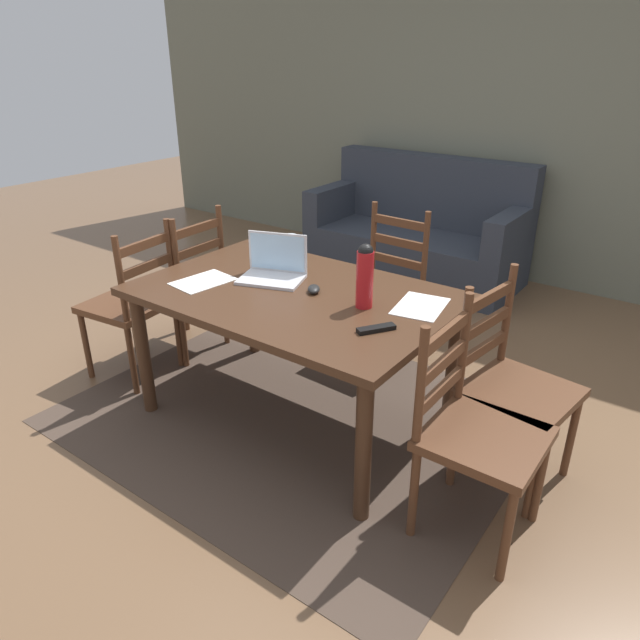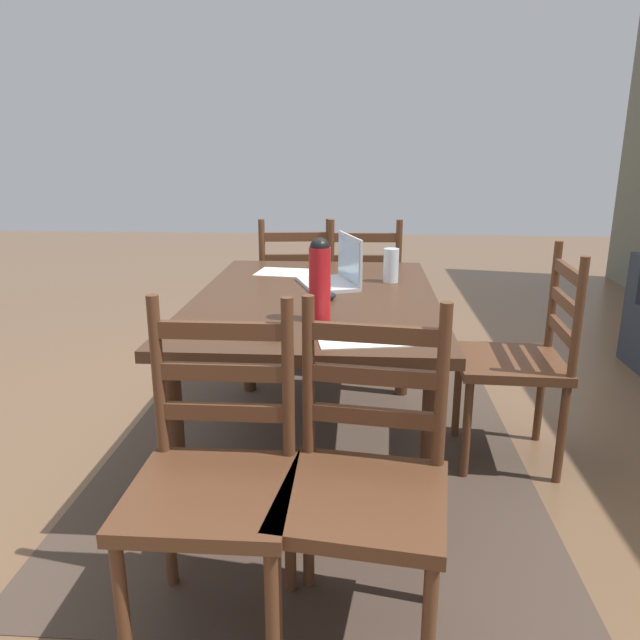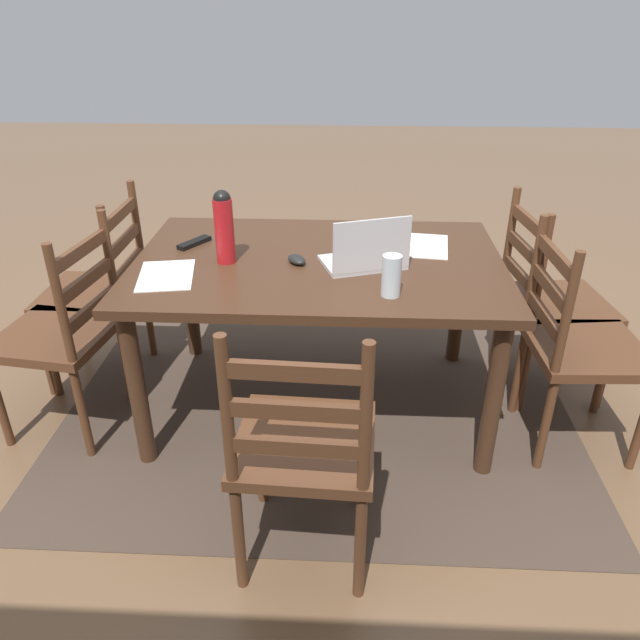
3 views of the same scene
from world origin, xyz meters
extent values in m
plane|color=brown|center=(0.00, 0.00, 0.00)|extent=(14.00, 14.00, 0.00)
cube|color=#47382D|center=(0.00, 0.00, 0.00)|extent=(2.32, 1.84, 0.01)
cube|color=#422819|center=(0.00, 0.00, 0.72)|extent=(1.54, 1.02, 0.04)
cylinder|color=#422819|center=(-0.69, -0.43, 0.35)|extent=(0.07, 0.07, 0.70)
cylinder|color=#422819|center=(0.69, -0.43, 0.35)|extent=(0.07, 0.07, 0.70)
cylinder|color=#422819|center=(-0.69, 0.43, 0.35)|extent=(0.07, 0.07, 0.70)
cylinder|color=#422819|center=(0.69, 0.43, 0.35)|extent=(0.07, 0.07, 0.70)
cube|color=#56331E|center=(1.10, -0.20, 0.45)|extent=(0.44, 0.44, 0.04)
cylinder|color=#56331E|center=(1.29, -0.01, 0.21)|extent=(0.04, 0.04, 0.43)
cylinder|color=#56331E|center=(1.29, -0.39, 0.21)|extent=(0.04, 0.04, 0.43)
cylinder|color=#56331E|center=(0.91, -0.01, 0.21)|extent=(0.04, 0.04, 0.43)
cylinder|color=#56331E|center=(0.91, -0.39, 0.21)|extent=(0.04, 0.04, 0.43)
cylinder|color=#56331E|center=(0.90, -0.01, 0.70)|extent=(0.04, 0.04, 0.50)
cylinder|color=#56331E|center=(0.90, -0.39, 0.70)|extent=(0.04, 0.04, 0.50)
cube|color=#56331E|center=(0.90, -0.20, 0.60)|extent=(0.02, 0.36, 0.05)
cube|color=#56331E|center=(0.90, -0.20, 0.72)|extent=(0.02, 0.36, 0.05)
cube|color=#56331E|center=(0.90, -0.20, 0.85)|extent=(0.02, 0.36, 0.05)
cube|color=#56331E|center=(-1.10, -0.20, 0.45)|extent=(0.49, 0.49, 0.04)
cylinder|color=#56331E|center=(-1.27, -0.41, 0.21)|extent=(0.04, 0.04, 0.43)
cylinder|color=#56331E|center=(-1.31, -0.04, 0.21)|extent=(0.04, 0.04, 0.43)
cylinder|color=#56331E|center=(-0.89, -0.37, 0.21)|extent=(0.04, 0.04, 0.43)
cylinder|color=#56331E|center=(-0.93, 0.01, 0.21)|extent=(0.04, 0.04, 0.43)
cylinder|color=#56331E|center=(-0.88, -0.37, 0.70)|extent=(0.04, 0.04, 0.50)
cylinder|color=#56331E|center=(-0.92, 0.01, 0.70)|extent=(0.04, 0.04, 0.50)
cube|color=#56331E|center=(-0.90, -0.18, 0.60)|extent=(0.06, 0.36, 0.05)
cube|color=#56331E|center=(-0.90, -0.18, 0.72)|extent=(0.06, 0.36, 0.05)
cube|color=#56331E|center=(-0.90, -0.18, 0.85)|extent=(0.06, 0.36, 0.05)
cube|color=#56331E|center=(1.10, 0.20, 0.45)|extent=(0.50, 0.50, 0.04)
cylinder|color=#56331E|center=(1.32, 0.37, 0.21)|extent=(0.04, 0.04, 0.43)
cylinder|color=#56331E|center=(1.26, -0.01, 0.21)|extent=(0.04, 0.04, 0.43)
cylinder|color=#56331E|center=(0.94, 0.42, 0.21)|extent=(0.04, 0.04, 0.43)
cylinder|color=#56331E|center=(0.89, 0.04, 0.21)|extent=(0.04, 0.04, 0.43)
cylinder|color=#56331E|center=(0.93, 0.42, 0.70)|extent=(0.04, 0.04, 0.50)
cylinder|color=#56331E|center=(0.88, 0.04, 0.70)|extent=(0.04, 0.04, 0.50)
cube|color=#56331E|center=(0.90, 0.23, 0.60)|extent=(0.07, 0.36, 0.05)
cube|color=#56331E|center=(0.90, 0.23, 0.72)|extent=(0.07, 0.36, 0.05)
cube|color=#56331E|center=(0.90, 0.23, 0.85)|extent=(0.07, 0.36, 0.05)
cube|color=#56331E|center=(0.00, 0.84, 0.45)|extent=(0.46, 0.46, 0.04)
cylinder|color=#56331E|center=(0.18, 0.64, 0.21)|extent=(0.04, 0.04, 0.43)
cylinder|color=#56331E|center=(-0.20, 0.66, 0.21)|extent=(0.04, 0.04, 0.43)
cylinder|color=#56331E|center=(0.20, 1.02, 0.21)|extent=(0.04, 0.04, 0.43)
cylinder|color=#56331E|center=(-0.18, 1.04, 0.21)|extent=(0.04, 0.04, 0.43)
cylinder|color=#56331E|center=(0.20, 1.03, 0.70)|extent=(0.04, 0.04, 0.50)
cylinder|color=#56331E|center=(-0.18, 1.05, 0.70)|extent=(0.04, 0.04, 0.50)
cube|color=#56331E|center=(0.01, 1.04, 0.60)|extent=(0.36, 0.04, 0.05)
cube|color=#56331E|center=(0.01, 1.04, 0.72)|extent=(0.36, 0.04, 0.05)
cube|color=#56331E|center=(0.01, 1.04, 0.85)|extent=(0.36, 0.04, 0.05)
cube|color=#56331E|center=(-1.10, 0.20, 0.45)|extent=(0.46, 0.46, 0.04)
cylinder|color=#56331E|center=(-1.28, 0.01, 0.21)|extent=(0.04, 0.04, 0.43)
cylinder|color=#56331E|center=(-1.30, 0.39, 0.21)|extent=(0.04, 0.04, 0.43)
cylinder|color=#56331E|center=(-0.90, 0.02, 0.21)|extent=(0.04, 0.04, 0.43)
cylinder|color=#56331E|center=(-0.92, 0.40, 0.21)|extent=(0.04, 0.04, 0.43)
cylinder|color=#56331E|center=(-0.89, 0.02, 0.70)|extent=(0.04, 0.04, 0.50)
cylinder|color=#56331E|center=(-0.91, 0.40, 0.70)|extent=(0.04, 0.04, 0.50)
cube|color=#56331E|center=(-0.90, 0.21, 0.60)|extent=(0.04, 0.36, 0.05)
cube|color=#56331E|center=(-0.90, 0.21, 0.72)|extent=(0.04, 0.36, 0.05)
cube|color=#56331E|center=(-0.90, 0.21, 0.85)|extent=(0.04, 0.36, 0.05)
cube|color=silver|center=(-0.18, 0.04, 0.74)|extent=(0.37, 0.31, 0.02)
cube|color=silver|center=(-0.22, 0.14, 0.86)|extent=(0.31, 0.12, 0.21)
cube|color=#A5CCEA|center=(-0.21, 0.13, 0.86)|extent=(0.28, 0.10, 0.19)
cylinder|color=red|center=(0.38, 0.04, 0.87)|extent=(0.08, 0.08, 0.27)
sphere|color=black|center=(0.38, 0.04, 1.00)|extent=(0.07, 0.07, 0.07)
cylinder|color=silver|center=(-0.28, 0.33, 0.81)|extent=(0.07, 0.07, 0.16)
ellipsoid|color=black|center=(0.09, 0.05, 0.75)|extent=(0.11, 0.12, 0.03)
cube|color=black|center=(0.56, -0.14, 0.75)|extent=(0.13, 0.17, 0.02)
cube|color=white|center=(0.59, 0.20, 0.74)|extent=(0.26, 0.33, 0.00)
cube|color=white|center=(-0.46, -0.18, 0.74)|extent=(0.25, 0.32, 0.00)
camera|label=1|loc=(1.68, -2.07, 1.82)|focal=32.63mm
camera|label=2|loc=(2.53, 0.19, 1.36)|focal=34.38mm
camera|label=3|loc=(-0.12, 2.35, 1.71)|focal=33.99mm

